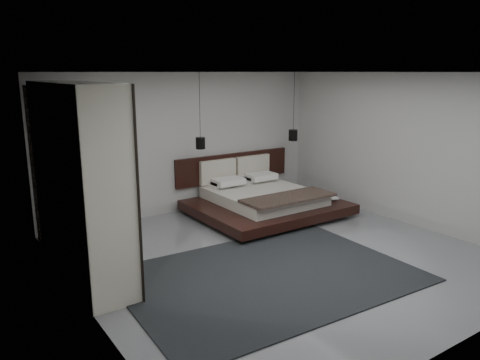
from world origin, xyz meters
TOP-DOWN VIEW (x-y plane):
  - floor at (0.00, 0.00)m, footprint 6.00×6.00m
  - ceiling at (0.00, 0.00)m, footprint 6.00×6.00m
  - wall_back at (0.00, 3.00)m, footprint 6.00×0.00m
  - wall_front at (0.00, -3.00)m, footprint 6.00×0.00m
  - wall_left at (-3.00, 0.00)m, footprint 0.00×6.00m
  - wall_right at (3.00, 0.00)m, footprint 0.00×6.00m
  - lattice_screen at (-2.95, 2.45)m, footprint 0.05×0.90m
  - bed at (1.11, 1.91)m, footprint 2.81×2.41m
  - book_lower at (2.27, 1.25)m, footprint 0.29×0.34m
  - book_upper at (2.25, 1.22)m, footprint 0.30×0.34m
  - pendant_left at (-0.04, 2.35)m, footprint 0.18×0.18m
  - pendant_right at (2.27, 2.35)m, footprint 0.19×0.19m
  - wardrobe at (-2.70, 1.06)m, footprint 0.64×2.73m
  - rug at (-0.62, -0.54)m, footprint 4.10×3.01m

SIDE VIEW (x-z plane):
  - floor at x=0.00m, z-range 0.00..0.00m
  - rug at x=-0.62m, z-range 0.00..0.02m
  - book_lower at x=2.27m, z-range 0.26..0.29m
  - bed at x=1.11m, z-range -0.25..0.83m
  - book_upper at x=2.25m, z-range 0.29..0.31m
  - lattice_screen at x=-2.95m, z-range 0.00..2.60m
  - wardrobe at x=-2.70m, z-range 0.00..2.68m
  - wall_back at x=0.00m, z-range -1.60..4.40m
  - wall_front at x=0.00m, z-range -1.60..4.40m
  - wall_left at x=-3.00m, z-range -1.60..4.40m
  - wall_right at x=3.00m, z-range -1.60..4.40m
  - pendant_right at x=2.27m, z-range 0.73..2.19m
  - pendant_left at x=-0.04m, z-range 0.77..2.20m
  - ceiling at x=0.00m, z-range 2.80..2.80m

